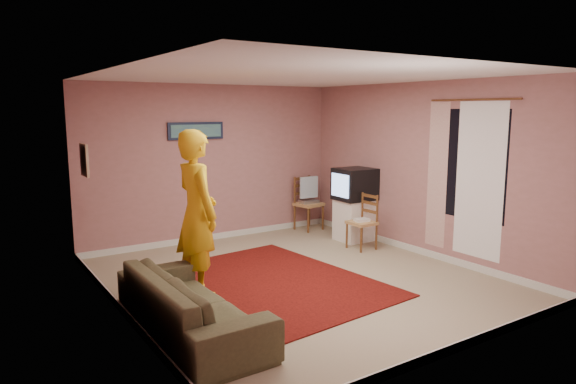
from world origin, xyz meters
TOP-DOWN VIEW (x-y plane):
  - ground at (0.00, 0.00)m, footprint 5.00×5.00m
  - wall_back at (0.00, 2.50)m, footprint 4.50×0.02m
  - wall_front at (0.00, -2.50)m, footprint 4.50×0.02m
  - wall_left at (-2.25, 0.00)m, footprint 0.02×5.00m
  - wall_right at (2.25, 0.00)m, footprint 0.02×5.00m
  - ceiling at (0.00, 0.00)m, footprint 4.50×5.00m
  - baseboard_back at (0.00, 2.49)m, footprint 4.50×0.02m
  - baseboard_front at (0.00, -2.49)m, footprint 4.50×0.02m
  - baseboard_left at (-2.24, 0.00)m, footprint 0.02×5.00m
  - baseboard_right at (2.24, 0.00)m, footprint 0.02×5.00m
  - window at (2.24, -0.90)m, footprint 0.01×1.10m
  - curtain_sheer at (2.23, -1.05)m, footprint 0.01×0.75m
  - curtain_floral at (2.21, -0.35)m, footprint 0.01×0.35m
  - curtain_rod at (2.20, -0.90)m, footprint 0.02×1.40m
  - picture_back at (-0.30, 2.47)m, footprint 0.95×0.04m
  - picture_left at (-2.22, 1.60)m, footprint 0.04×0.38m
  - area_rug at (-0.44, 0.04)m, footprint 2.61×3.15m
  - tv_cabinet at (1.95, 1.15)m, footprint 0.55×0.50m
  - crt_tv at (1.94, 1.15)m, footprint 0.64×0.57m
  - chair_a at (1.76, 2.20)m, footprint 0.50×0.49m
  - dvd_player at (1.76, 2.20)m, footprint 0.35×0.26m
  - blue_throw at (1.76, 2.20)m, footprint 0.37×0.05m
  - chair_b at (1.69, 0.66)m, footprint 0.38×0.40m
  - game_console at (1.69, 0.66)m, footprint 0.24×0.19m
  - sofa at (-1.80, -0.78)m, footprint 0.85×2.12m
  - person at (-1.28, 0.22)m, footprint 0.48×0.73m

SIDE VIEW (x-z plane):
  - ground at x=0.00m, z-range 0.00..0.00m
  - area_rug at x=-0.44m, z-range 0.00..0.02m
  - baseboard_back at x=0.00m, z-range 0.00..0.10m
  - baseboard_front at x=0.00m, z-range 0.00..0.10m
  - baseboard_left at x=-2.24m, z-range 0.00..0.10m
  - baseboard_right at x=2.24m, z-range 0.00..0.10m
  - sofa at x=-1.80m, z-range 0.00..0.62m
  - tv_cabinet at x=1.95m, z-range 0.00..0.70m
  - game_console at x=1.69m, z-range 0.45..0.49m
  - dvd_player at x=1.76m, z-range 0.50..0.56m
  - chair_b at x=1.69m, z-range 0.30..0.77m
  - chair_a at x=1.76m, z-range 0.33..0.86m
  - blue_throw at x=1.76m, z-range 0.59..0.98m
  - crt_tv at x=1.94m, z-range 0.70..1.23m
  - person at x=-1.28m, z-range 0.00..1.97m
  - curtain_sheer at x=2.23m, z-range 0.20..2.30m
  - curtain_floral at x=2.21m, z-range 0.20..2.30m
  - wall_back at x=0.00m, z-range 0.00..2.60m
  - wall_front at x=0.00m, z-range 0.00..2.60m
  - wall_left at x=-2.25m, z-range 0.00..2.60m
  - wall_right at x=2.25m, z-range 0.00..2.60m
  - window at x=2.24m, z-range 0.70..2.20m
  - picture_left at x=-2.22m, z-range 1.34..1.76m
  - picture_back at x=-0.30m, z-range 1.71..1.99m
  - curtain_rod at x=2.20m, z-range 2.31..2.33m
  - ceiling at x=0.00m, z-range 2.59..2.61m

